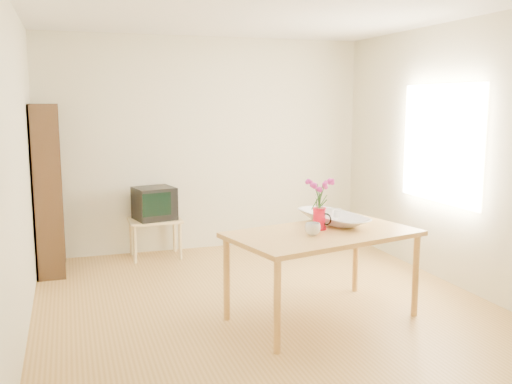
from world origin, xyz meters
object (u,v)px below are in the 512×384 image
object	(u,v)px
television	(154,203)
table	(323,240)
bowl	(334,195)
mug	(313,229)
pitcher	(319,219)

from	to	relation	value
television	table	bearing A→B (deg)	-78.46
bowl	mug	bearing A→B (deg)	-134.38
mug	bowl	xyz separation A→B (m)	(0.36, 0.37, 0.20)
bowl	table	bearing A→B (deg)	-128.92
table	pitcher	size ratio (longest dim) A/B	9.01
pitcher	television	bearing A→B (deg)	81.01
pitcher	mug	distance (m)	0.23
table	mug	size ratio (longest dim) A/B	13.40
table	pitcher	world-z (taller)	pitcher
table	bowl	xyz separation A→B (m)	(0.23, 0.29, 0.33)
table	television	xyz separation A→B (m)	(-1.06, 2.37, -0.02)
mug	television	bearing A→B (deg)	-89.51
pitcher	bowl	world-z (taller)	bowl
pitcher	mug	bearing A→B (deg)	-161.95
pitcher	mug	xyz separation A→B (m)	(-0.14, -0.18, -0.04)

